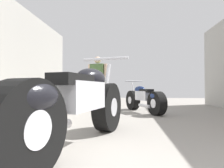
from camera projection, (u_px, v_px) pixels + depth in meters
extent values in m
plane|color=gray|center=(133.00, 121.00, 3.60)|extent=(17.12, 17.12, 0.00)
cylinder|color=black|center=(107.00, 107.00, 2.79)|extent=(0.37, 0.73, 0.70)
cylinder|color=silver|center=(107.00, 107.00, 2.79)|extent=(0.27, 0.31, 0.27)
cylinder|color=black|center=(26.00, 129.00, 1.30)|extent=(0.37, 0.73, 0.70)
cylinder|color=silver|center=(26.00, 129.00, 1.30)|extent=(0.27, 0.31, 0.27)
cube|color=silver|center=(82.00, 96.00, 2.05)|extent=(0.42, 0.74, 0.31)
ellipsoid|color=black|center=(91.00, 79.00, 2.28)|extent=(0.41, 0.62, 0.24)
cube|color=black|center=(72.00, 80.00, 1.87)|extent=(0.36, 0.57, 0.11)
ellipsoid|color=black|center=(32.00, 97.00, 1.35)|extent=(0.39, 0.53, 0.26)
cylinder|color=silver|center=(106.00, 85.00, 2.76)|extent=(0.12, 0.28, 0.63)
cylinder|color=silver|center=(105.00, 59.00, 2.72)|extent=(0.67, 0.20, 0.04)
cylinder|color=silver|center=(51.00, 129.00, 1.78)|extent=(0.24, 0.61, 0.10)
cylinder|color=black|center=(133.00, 100.00, 5.52)|extent=(0.41, 0.58, 0.55)
cylinder|color=silver|center=(133.00, 100.00, 5.52)|extent=(0.27, 0.27, 0.21)
cylinder|color=black|center=(157.00, 103.00, 4.35)|extent=(0.41, 0.58, 0.55)
cylinder|color=silver|center=(157.00, 103.00, 4.35)|extent=(0.27, 0.27, 0.21)
cube|color=silver|center=(143.00, 96.00, 4.94)|extent=(0.42, 0.58, 0.24)
ellipsoid|color=navy|center=(140.00, 90.00, 5.12)|extent=(0.39, 0.50, 0.19)
cube|color=black|center=(146.00, 91.00, 4.79)|extent=(0.35, 0.45, 0.09)
ellipsoid|color=navy|center=(156.00, 96.00, 4.39)|extent=(0.36, 0.44, 0.21)
cylinder|color=silver|center=(133.00, 91.00, 5.49)|extent=(0.13, 0.21, 0.50)
cylinder|color=silver|center=(134.00, 81.00, 5.46)|extent=(0.49, 0.25, 0.03)
cylinder|color=silver|center=(144.00, 106.00, 4.65)|extent=(0.27, 0.46, 0.08)
cylinder|color=#384766|center=(95.00, 95.00, 5.98)|extent=(0.18, 0.18, 0.78)
cylinder|color=#384766|center=(100.00, 96.00, 5.92)|extent=(0.18, 0.18, 0.78)
cube|color=#476638|center=(98.00, 74.00, 5.96)|extent=(0.47, 0.33, 0.60)
cylinder|color=beige|center=(90.00, 73.00, 6.05)|extent=(0.13, 0.13, 0.55)
cylinder|color=beige|center=(106.00, 73.00, 5.88)|extent=(0.13, 0.13, 0.55)
sphere|color=beige|center=(98.00, 60.00, 5.97)|extent=(0.22, 0.22, 0.22)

